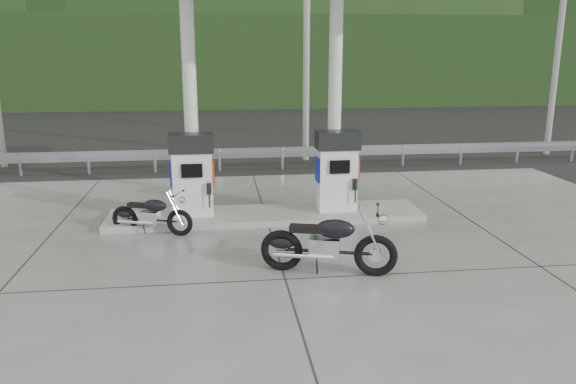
{
  "coord_description": "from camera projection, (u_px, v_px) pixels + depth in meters",
  "views": [
    {
      "loc": [
        -1.04,
        -9.57,
        3.67
      ],
      "look_at": [
        0.3,
        1.0,
        1.0
      ],
      "focal_mm": 35.0,
      "sensor_mm": 36.0,
      "label": 1
    }
  ],
  "objects": [
    {
      "name": "ground",
      "position": [
        279.0,
        259.0,
        10.23
      ],
      "size": [
        160.0,
        160.0,
        0.0
      ],
      "primitive_type": "plane",
      "color": "black",
      "rests_on": "ground"
    },
    {
      "name": "forecourt_apron",
      "position": [
        279.0,
        258.0,
        10.22
      ],
      "size": [
        18.0,
        14.0,
        0.02
      ],
      "primitive_type": "cube",
      "color": "slate",
      "rests_on": "ground"
    },
    {
      "name": "pump_island",
      "position": [
        266.0,
        215.0,
        12.61
      ],
      "size": [
        7.0,
        1.4,
        0.15
      ],
      "primitive_type": "cube",
      "color": "gray",
      "rests_on": "forecourt_apron"
    },
    {
      "name": "gas_pump_left",
      "position": [
        193.0,
        175.0,
        12.18
      ],
      "size": [
        0.95,
        0.55,
        1.8
      ],
      "primitive_type": null,
      "color": "white",
      "rests_on": "pump_island"
    },
    {
      "name": "gas_pump_right",
      "position": [
        337.0,
        171.0,
        12.57
      ],
      "size": [
        0.95,
        0.55,
        1.8
      ],
      "primitive_type": null,
      "color": "white",
      "rests_on": "pump_island"
    },
    {
      "name": "canopy_column_left",
      "position": [
        190.0,
        99.0,
        12.17
      ],
      "size": [
        0.3,
        0.3,
        5.0
      ],
      "primitive_type": "cylinder",
      "color": "white",
      "rests_on": "pump_island"
    },
    {
      "name": "canopy_column_right",
      "position": [
        335.0,
        98.0,
        12.56
      ],
      "size": [
        0.3,
        0.3,
        5.0
      ],
      "primitive_type": "cylinder",
      "color": "white",
      "rests_on": "pump_island"
    },
    {
      "name": "guardrail",
      "position": [
        251.0,
        148.0,
        17.75
      ],
      "size": [
        26.0,
        0.16,
        1.42
      ],
      "primitive_type": null,
      "color": "gray",
      "rests_on": "ground"
    },
    {
      "name": "road",
      "position": [
        245.0,
        151.0,
        21.29
      ],
      "size": [
        60.0,
        7.0,
        0.01
      ],
      "primitive_type": "cube",
      "color": "black",
      "rests_on": "ground"
    },
    {
      "name": "utility_pole_b",
      "position": [
        307.0,
        41.0,
        18.64
      ],
      "size": [
        0.22,
        0.22,
        8.0
      ],
      "primitive_type": "cylinder",
      "color": "gray",
      "rests_on": "ground"
    },
    {
      "name": "utility_pole_c",
      "position": [
        559.0,
        42.0,
        19.74
      ],
      "size": [
        0.22,
        0.22,
        8.0
      ],
      "primitive_type": "cylinder",
      "color": "gray",
      "rests_on": "ground"
    },
    {
      "name": "tree_band",
      "position": [
        230.0,
        62.0,
        38.36
      ],
      "size": [
        80.0,
        6.0,
        6.0
      ],
      "primitive_type": "cube",
      "color": "black",
      "rests_on": "ground"
    },
    {
      "name": "forested_hills",
      "position": [
        224.0,
        83.0,
        67.96
      ],
      "size": [
        100.0,
        40.0,
        140.0
      ],
      "primitive_type": null,
      "color": "black",
      "rests_on": "ground"
    },
    {
      "name": "motorcycle_left",
      "position": [
        152.0,
        215.0,
        11.5
      ],
      "size": [
        1.74,
        1.05,
        0.79
      ],
      "primitive_type": null,
      "rotation": [
        0.0,
        0.0,
        -0.34
      ],
      "color": "black",
      "rests_on": "forecourt_apron"
    },
    {
      "name": "motorcycle_right",
      "position": [
        328.0,
        244.0,
        9.42
      ],
      "size": [
        2.27,
        1.27,
        1.02
      ],
      "primitive_type": null,
      "rotation": [
        0.0,
        0.0,
        -0.29
      ],
      "color": "black",
      "rests_on": "forecourt_apron"
    }
  ]
}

